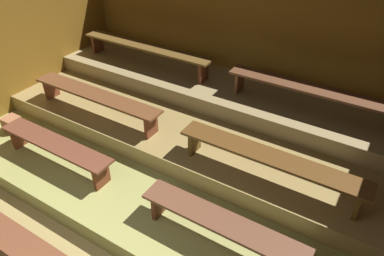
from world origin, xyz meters
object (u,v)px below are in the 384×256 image
at_px(bench_lower_left, 55,147).
at_px(wooden_crate_lower, 12,124).
at_px(bench_upper_right, 317,93).
at_px(bench_lower_right, 222,225).
at_px(bench_middle_right, 270,160).
at_px(bench_upper_left, 146,49).
at_px(bench_middle_left, 96,97).

distance_m(bench_lower_left, wooden_crate_lower, 1.31).
xyz_separation_m(bench_lower_left, bench_upper_right, (2.81, 2.37, 0.54)).
bearing_deg(bench_upper_right, bench_lower_right, -95.55).
bearing_deg(bench_lower_left, bench_lower_right, 0.00).
relative_size(bench_lower_right, bench_middle_right, 0.81).
xyz_separation_m(bench_lower_left, bench_lower_right, (2.58, 0.00, 0.00)).
relative_size(bench_upper_right, wooden_crate_lower, 11.21).
height_order(bench_lower_left, bench_upper_left, bench_upper_left).
xyz_separation_m(bench_middle_right, bench_upper_right, (0.11, 1.41, 0.27)).
relative_size(bench_lower_left, bench_lower_right, 1.00).
height_order(bench_lower_left, bench_middle_left, bench_middle_left).
relative_size(bench_middle_right, wooden_crate_lower, 9.98).
height_order(bench_upper_left, wooden_crate_lower, bench_upper_left).
relative_size(bench_lower_left, bench_upper_left, 0.72).
height_order(bench_middle_left, bench_upper_right, bench_upper_right).
bearing_deg(wooden_crate_lower, bench_upper_right, 28.11).
relative_size(bench_lower_right, bench_middle_left, 0.81).
height_order(bench_lower_right, bench_middle_left, bench_middle_left).
bearing_deg(bench_middle_left, bench_lower_left, -82.68).
bearing_deg(bench_lower_left, wooden_crate_lower, 171.77).
height_order(bench_middle_right, bench_upper_right, bench_upper_right).
xyz_separation_m(bench_lower_right, bench_middle_right, (0.12, 0.96, 0.27)).
bearing_deg(bench_middle_right, bench_lower_left, -160.42).
height_order(bench_lower_left, wooden_crate_lower, bench_lower_left).
relative_size(bench_lower_left, wooden_crate_lower, 8.06).
xyz_separation_m(bench_middle_right, wooden_crate_lower, (-3.99, -0.78, -0.46)).
bearing_deg(bench_lower_left, bench_upper_left, 95.55).
bearing_deg(bench_middle_left, bench_middle_right, 0.00).
height_order(bench_lower_right, bench_upper_left, bench_upper_left).
relative_size(bench_lower_right, bench_upper_left, 0.72).
bearing_deg(bench_upper_right, bench_upper_left, 180.00).
xyz_separation_m(bench_lower_right, bench_upper_left, (-2.81, 2.37, 0.54)).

